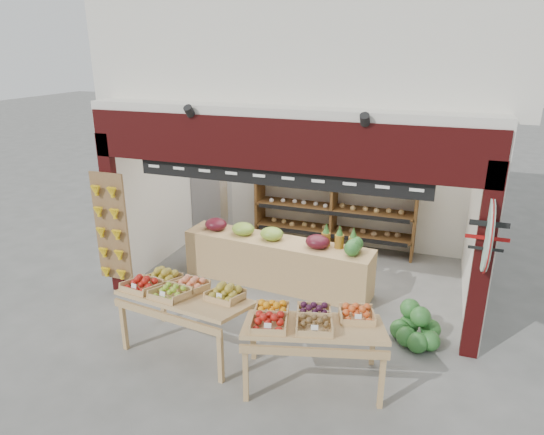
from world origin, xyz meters
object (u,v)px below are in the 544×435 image
(refrigerator, at_px, (214,193))
(display_table_left, at_px, (181,292))
(watermelon_pile, at_px, (415,328))
(cardboard_stack, at_px, (225,255))
(mid_counter, at_px, (276,260))
(display_table_right, at_px, (308,322))
(back_shelving, at_px, (335,189))

(refrigerator, bearing_deg, display_table_left, -85.64)
(display_table_left, xyz_separation_m, watermelon_pile, (2.97, 1.16, -0.61))
(cardboard_stack, relative_size, display_table_left, 0.58)
(mid_counter, bearing_deg, refrigerator, 138.29)
(mid_counter, relative_size, watermelon_pile, 4.67)
(refrigerator, relative_size, display_table_right, 0.99)
(display_table_right, height_order, watermelon_pile, display_table_right)
(refrigerator, xyz_separation_m, display_table_right, (3.26, -4.12, -0.10))
(back_shelving, height_order, display_table_right, back_shelving)
(display_table_left, bearing_deg, mid_counter, 74.75)
(refrigerator, relative_size, display_table_left, 1.04)
(back_shelving, bearing_deg, display_table_left, -105.49)
(refrigerator, bearing_deg, back_shelving, -13.98)
(cardboard_stack, relative_size, mid_counter, 0.30)
(refrigerator, xyz_separation_m, cardboard_stack, (0.96, -1.55, -0.65))
(display_table_left, bearing_deg, cardboard_stack, 102.02)
(display_table_right, bearing_deg, cardboard_stack, 131.91)
(refrigerator, distance_m, display_table_right, 5.25)
(display_table_left, relative_size, watermelon_pile, 2.47)
(cardboard_stack, distance_m, mid_counter, 1.15)
(display_table_right, bearing_deg, mid_counter, 117.82)
(cardboard_stack, xyz_separation_m, display_table_right, (2.30, -2.57, 0.55))
(mid_counter, relative_size, display_table_left, 1.89)
(refrigerator, bearing_deg, cardboard_stack, -74.22)
(watermelon_pile, bearing_deg, cardboard_stack, 159.94)
(cardboard_stack, distance_m, display_table_right, 3.49)
(cardboard_stack, height_order, display_table_left, display_table_left)
(refrigerator, bearing_deg, mid_counter, -57.71)
(back_shelving, xyz_separation_m, display_table_left, (-1.13, -4.07, -0.42))
(back_shelving, bearing_deg, cardboard_stack, -135.08)
(cardboard_stack, bearing_deg, watermelon_pile, -20.06)
(back_shelving, distance_m, refrigerator, 2.63)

